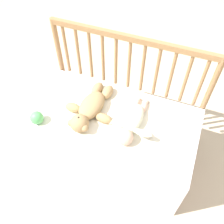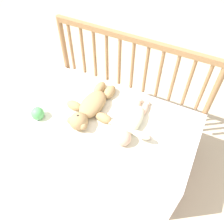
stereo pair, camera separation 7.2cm
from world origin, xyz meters
name	(u,v)px [view 1 (the left image)]	position (x,y,z in m)	size (l,w,h in m)	color
ground_plane	(112,153)	(0.00, 0.00, 0.00)	(12.00, 12.00, 0.00)	#C6B293
crib_mattress	(112,137)	(0.00, 0.00, 0.22)	(1.10, 0.59, 0.44)	silver
crib_rail	(129,69)	(0.00, 0.32, 0.59)	(1.10, 0.04, 0.85)	#997047
blanket	(113,117)	(0.00, 0.01, 0.44)	(0.81, 0.52, 0.01)	silver
teddy_bear	(90,108)	(-0.15, 0.00, 0.48)	(0.33, 0.45, 0.12)	tan
baby	(132,122)	(0.14, -0.01, 0.48)	(0.30, 0.41, 0.10)	#EAEACC
toy_ball	(37,118)	(-0.43, -0.19, 0.48)	(0.08, 0.08, 0.08)	#59BF66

